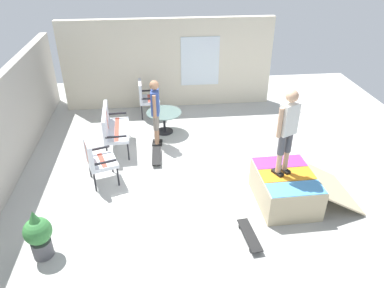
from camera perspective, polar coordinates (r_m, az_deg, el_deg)
name	(u,v)px	position (r m, az deg, el deg)	size (l,w,h in m)	color
ground_plane	(202,177)	(7.90, 1.62, -5.18)	(12.00, 12.00, 0.10)	#B2B2AD
house_facade	(169,64)	(10.69, -3.64, 12.48)	(0.23, 6.00, 2.55)	beige
skate_ramp	(287,188)	(7.20, 14.70, -6.69)	(1.33, 1.91, 0.64)	tan
patio_bench	(112,126)	(8.72, -12.52, 2.82)	(1.28, 0.62, 1.02)	black
patio_chair_near_house	(145,96)	(10.26, -7.37, 7.57)	(0.64, 0.58, 1.02)	black
patio_chair_by_wall	(96,158)	(7.56, -14.89, -2.09)	(0.76, 0.72, 1.02)	black
patio_table	(164,118)	(9.39, -4.41, 4.11)	(0.90, 0.90, 0.57)	black
person_watching	(155,109)	(8.61, -5.78, 5.58)	(0.48, 0.26, 1.65)	black
person_skater	(287,127)	(6.54, 14.79, 2.59)	(0.34, 0.44, 1.66)	black
skateboard_by_bench	(156,156)	(8.40, -5.61, -1.86)	(0.81, 0.22, 0.10)	black
skateboard_spare	(250,235)	(6.43, 9.04, -13.97)	(0.82, 0.28, 0.10)	black
potted_plant	(38,234)	(6.31, -23.03, -12.85)	(0.44, 0.44, 0.92)	#515156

